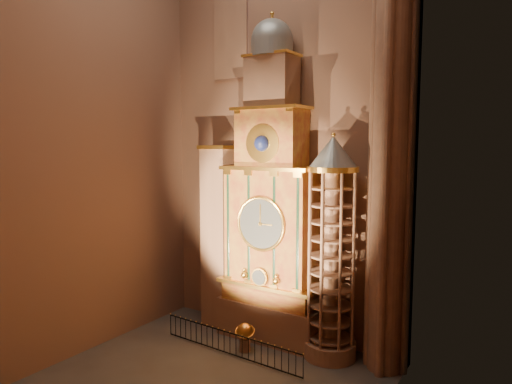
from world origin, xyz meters
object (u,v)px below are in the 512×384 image
Objects in this scene: celestial_globe at (245,334)px; iron_railing at (230,344)px; stair_turret at (331,250)px; portrait_tower at (219,236)px; astronomical_clock at (271,214)px.

celestial_globe reaches higher than iron_railing.
stair_turret reaches higher than iron_railing.
portrait_tower reaches higher than celestial_globe.
stair_turret is at bearing -2.33° from portrait_tower.
stair_turret is (6.90, -0.28, 0.12)m from portrait_tower.
astronomical_clock is 1.55× the size of stair_turret.
stair_turret is 7.54× the size of celestial_globe.
iron_railing is at bearing -102.53° from astronomical_clock.
celestial_globe is (3.11, -2.02, -4.29)m from portrait_tower.
stair_turret is at bearing 31.64° from iron_railing.
astronomical_clock reaches higher than stair_turret.
astronomical_clock is at bearing -0.29° from portrait_tower.
celestial_globe is at bearing -155.28° from stair_turret.
astronomical_clock is 1.64× the size of portrait_tower.
portrait_tower is 0.94× the size of stair_turret.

